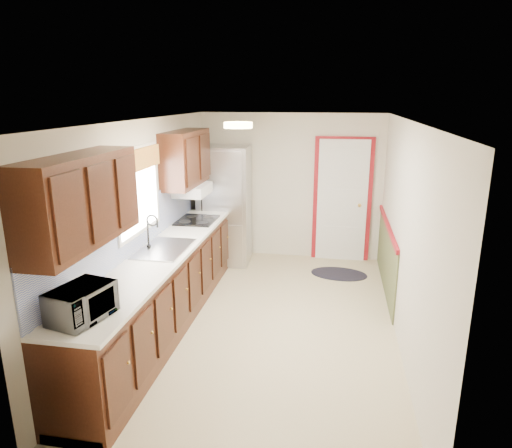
% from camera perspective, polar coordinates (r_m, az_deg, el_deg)
% --- Properties ---
extents(room_shell, '(3.20, 5.20, 2.52)m').
position_cam_1_polar(room_shell, '(5.21, 1.58, -0.50)').
color(room_shell, '#C1B388').
rests_on(room_shell, ground).
extents(kitchen_run, '(0.63, 4.00, 2.20)m').
position_cam_1_polar(kitchen_run, '(5.38, -12.10, -4.70)').
color(kitchen_run, black).
rests_on(kitchen_run, ground).
extents(back_wall_trim, '(1.12, 2.30, 2.08)m').
position_cam_1_polar(back_wall_trim, '(7.38, 11.78, 1.53)').
color(back_wall_trim, maroon).
rests_on(back_wall_trim, ground).
extents(ceiling_fixture, '(0.30, 0.30, 0.06)m').
position_cam_1_polar(ceiling_fixture, '(4.87, -2.25, 12.25)').
color(ceiling_fixture, '#FFD88C').
rests_on(ceiling_fixture, room_shell).
extents(microwave, '(0.38, 0.54, 0.34)m').
position_cam_1_polar(microwave, '(3.88, -21.03, -8.84)').
color(microwave, white).
rests_on(microwave, kitchen_run).
extents(refrigerator, '(0.84, 0.82, 1.90)m').
position_cam_1_polar(refrigerator, '(7.41, -3.91, 2.38)').
color(refrigerator, '#B7B7BC').
rests_on(refrigerator, ground).
extents(rug, '(0.91, 0.63, 0.01)m').
position_cam_1_polar(rug, '(7.19, 10.32, -6.15)').
color(rug, black).
rests_on(rug, ground).
extents(cooktop, '(0.52, 0.63, 0.02)m').
position_cam_1_polar(cooktop, '(6.54, -7.40, 0.48)').
color(cooktop, black).
rests_on(cooktop, kitchen_run).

